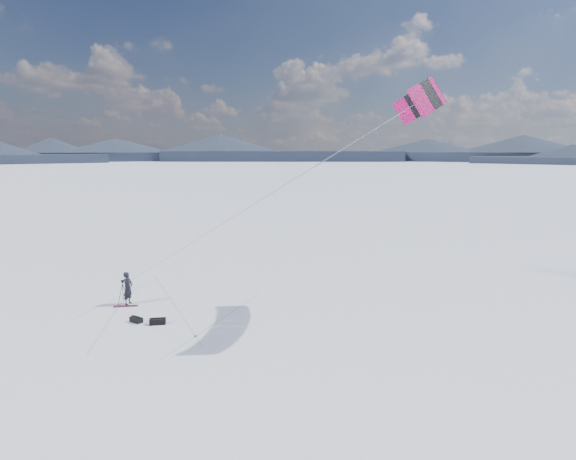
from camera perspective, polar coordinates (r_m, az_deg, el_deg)
The scene contains 9 objects.
ground at distance 27.82m, azimuth -20.18°, elevation -9.54°, with size 1800.00×1800.00×0.00m, color white.
horizon_hills at distance 26.90m, azimuth -20.62°, elevation -2.39°, with size 704.47×706.88×8.69m.
snow_tracks at distance 29.26m, azimuth -22.81°, elevation -8.75°, with size 13.93×9.84×0.01m.
snowkiter at distance 29.49m, azimuth -18.35°, elevation -8.34°, with size 0.69×0.46×1.90m, color black.
snowboard at distance 29.13m, azimuth -18.68°, elevation -8.55°, with size 1.33×0.25×0.04m, color maroon.
tripod at distance 29.43m, azimuth -18.98°, elevation -6.57°, with size 0.66×0.65×1.41m.
gear_bag_a at distance 25.82m, azimuth -15.19°, elevation -10.40°, with size 0.87×0.76×0.36m.
gear_bag_b at distance 26.42m, azimuth -17.55°, elevation -10.09°, with size 0.75×0.46×0.32m.
power_kite at distance 25.67m, azimuth 15.78°, elevation 14.70°, with size 16.75×8.19×11.01m.
Camera 1 is at (19.09, -18.19, 8.86)m, focal length 30.00 mm.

